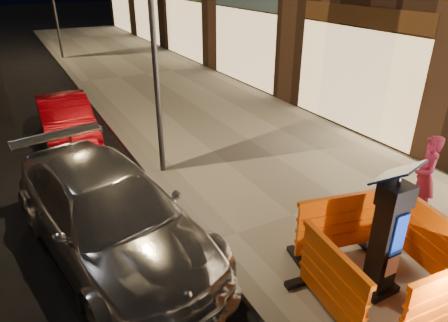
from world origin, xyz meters
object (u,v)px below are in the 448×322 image
car_silver (116,251)px  man (425,177)px  car_red (70,140)px  parking_kiosk (388,235)px  barrier_back (335,226)px  barrier_kerbside (331,282)px  barrier_bldgside (426,240)px  barrier_front (443,304)px

car_silver → man: bearing=-28.9°
car_red → man: bearing=-53.6°
parking_kiosk → barrier_back: (0.00, 0.95, -0.44)m
man → car_silver: bearing=-65.8°
parking_kiosk → man: parking_kiosk is taller
parking_kiosk → car_silver: bearing=145.8°
barrier_kerbside → barrier_bldgside: (1.90, 0.00, 0.00)m
barrier_front → man: 3.02m
barrier_bldgside → barrier_front: bearing=146.1°
barrier_kerbside → car_red: 8.77m
parking_kiosk → barrier_kerbside: (-0.95, 0.00, -0.44)m
barrier_kerbside → barrier_bldgside: same height
car_silver → barrier_bldgside: bearing=-45.4°
barrier_front → car_silver: (-3.11, 3.88, -0.70)m
barrier_front → barrier_bldgside: bearing=49.1°
barrier_front → barrier_back: (0.00, 1.90, 0.00)m
barrier_front → parking_kiosk: bearing=94.1°
parking_kiosk → car_red: size_ratio=0.53×
barrier_back → car_red: barrier_back is taller
barrier_back → barrier_kerbside: 1.34m
parking_kiosk → car_silver: parking_kiosk is taller
parking_kiosk → barrier_kerbside: 1.05m
man → barrier_bldgside: bearing=-7.2°
barrier_front → barrier_kerbside: (-0.95, 0.95, 0.00)m
car_silver → barrier_front: bearing=-60.9°
barrier_front → barrier_bldgside: (0.95, 0.95, 0.00)m
car_silver → barrier_kerbside: bearing=-63.2°
barrier_front → barrier_back: size_ratio=1.00×
barrier_bldgside → car_red: 9.39m
barrier_front → barrier_kerbside: 1.34m
parking_kiosk → barrier_back: bearing=99.1°
barrier_bldgside → man: (1.29, 1.06, 0.26)m
parking_kiosk → barrier_front: 1.05m
barrier_kerbside → man: (3.19, 1.06, 0.26)m
barrier_front → barrier_bldgside: same height
barrier_kerbside → car_silver: bearing=43.5°
parking_kiosk → man: bearing=34.3°
barrier_back → man: (2.24, 0.11, 0.26)m
barrier_front → barrier_back: bearing=94.1°
barrier_bldgside → man: size_ratio=0.87×
barrier_front → barrier_back: same height
barrier_back → barrier_kerbside: bearing=-122.9°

